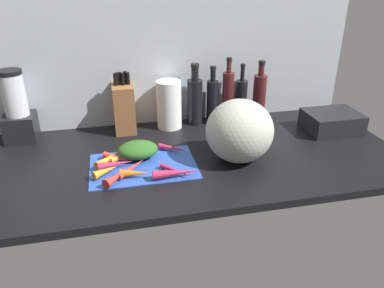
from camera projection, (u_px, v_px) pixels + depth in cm
name	position (u px, v px, depth cm)	size (l,w,h in cm)	color
ground_plane	(193.00, 157.00, 155.15)	(170.00, 80.00, 3.00)	black
wall_back	(175.00, 59.00, 175.15)	(170.00, 3.00, 60.00)	#ADB7C1
cutting_board	(143.00, 166.00, 144.45)	(40.35, 27.60, 0.80)	#2D51B7
carrot_0	(109.00, 158.00, 145.35)	(3.43, 3.43, 14.35)	orange
carrot_1	(115.00, 164.00, 141.41)	(3.33, 3.33, 13.10)	#B2264C
carrot_2	(135.00, 173.00, 135.52)	(3.11, 3.11, 10.76)	orange
carrot_3	(177.00, 173.00, 135.44)	(3.56, 3.56, 17.79)	#B2264C
carrot_4	(106.00, 171.00, 136.94)	(3.18, 3.18, 10.09)	orange
carrot_5	(132.00, 168.00, 139.67)	(2.48, 2.48, 15.59)	red
carrot_6	(116.00, 177.00, 132.46)	(3.51, 3.51, 10.50)	red
carrot_7	(125.00, 155.00, 148.77)	(2.34, 2.34, 12.93)	orange
carrot_8	(176.00, 171.00, 138.17)	(2.03, 2.03, 14.14)	#B2264C
carrot_9	(173.00, 148.00, 154.33)	(2.39, 2.39, 12.92)	#B2264C
carrot_10	(117.00, 158.00, 146.33)	(2.89, 2.89, 11.60)	red
carrot_greens_pile	(138.00, 150.00, 148.41)	(15.76, 12.12, 6.67)	#2D6023
winter_squash	(239.00, 131.00, 144.52)	(26.31, 25.64, 24.79)	#B2B7A8
knife_block	(124.00, 107.00, 170.72)	(9.36, 14.01, 27.48)	brown
blender_appliance	(17.00, 111.00, 160.94)	(13.07, 13.07, 31.26)	black
paper_towel_roll	(169.00, 105.00, 174.56)	(11.48, 11.48, 22.47)	white
bottle_0	(195.00, 100.00, 178.14)	(7.21, 7.21, 29.35)	black
bottle_1	(212.00, 100.00, 178.99)	(5.54, 5.54, 28.05)	black
bottle_2	(228.00, 97.00, 178.40)	(5.43, 5.43, 31.90)	#471919
bottle_3	(241.00, 99.00, 182.74)	(5.61, 5.61, 28.20)	black
bottle_4	(259.00, 96.00, 183.27)	(6.35, 6.35, 29.32)	#471919
dish_rack	(332.00, 122.00, 173.52)	(24.23, 18.90, 8.98)	black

